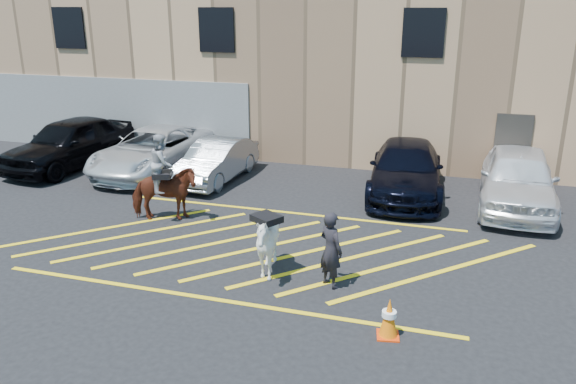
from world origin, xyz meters
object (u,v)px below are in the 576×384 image
(car_black_suv, at_px, (70,143))
(car_silver_sedan, at_px, (216,161))
(car_white_pickup, at_px, (153,151))
(saddled_white, at_px, (267,243))
(car_blue_suv, at_px, (406,169))
(traffic_cone, at_px, (389,318))
(mounted_bay, at_px, (164,186))
(car_white_suv, at_px, (518,178))
(handler, at_px, (331,250))

(car_black_suv, distance_m, car_silver_sedan, 5.50)
(car_white_pickup, relative_size, car_silver_sedan, 1.35)
(car_black_suv, bearing_deg, saddled_white, -24.92)
(car_blue_suv, relative_size, traffic_cone, 7.08)
(car_blue_suv, bearing_deg, mounted_bay, -148.62)
(car_white_suv, height_order, traffic_cone, car_white_suv)
(car_silver_sedan, distance_m, car_white_suv, 9.11)
(car_white_suv, distance_m, handler, 7.27)
(car_white_suv, xyz_separation_m, saddled_white, (-5.36, -6.01, -0.10))
(car_white_pickup, distance_m, traffic_cone, 11.85)
(car_white_pickup, bearing_deg, mounted_bay, -54.24)
(car_white_pickup, distance_m, mounted_bay, 4.73)
(car_silver_sedan, relative_size, mounted_bay, 1.69)
(car_blue_suv, xyz_separation_m, saddled_white, (-2.26, -6.37, -0.02))
(saddled_white, bearing_deg, car_white_pickup, 134.78)
(car_black_suv, height_order, mounted_bay, mounted_bay)
(car_black_suv, xyz_separation_m, traffic_cone, (11.98, -7.53, -0.50))
(car_white_suv, relative_size, traffic_cone, 6.73)
(car_black_suv, bearing_deg, car_white_suv, 8.08)
(car_black_suv, distance_m, car_white_pickup, 3.09)
(mounted_bay, bearing_deg, traffic_cone, -31.20)
(handler, xyz_separation_m, saddled_white, (-1.37, 0.07, -0.06))
(handler, relative_size, traffic_cone, 2.18)
(car_silver_sedan, bearing_deg, handler, -46.35)
(car_white_suv, distance_m, traffic_cone, 8.06)
(car_silver_sedan, height_order, mounted_bay, mounted_bay)
(car_silver_sedan, height_order, handler, handler)
(car_white_pickup, height_order, mounted_bay, mounted_bay)
(handler, distance_m, saddled_white, 1.38)
(handler, distance_m, mounted_bay, 5.50)
(mounted_bay, height_order, saddled_white, mounted_bay)
(car_blue_suv, height_order, handler, handler)
(car_silver_sedan, height_order, car_blue_suv, car_blue_suv)
(car_white_suv, height_order, handler, car_white_suv)
(traffic_cone, bearing_deg, car_white_suv, 70.99)
(car_white_pickup, height_order, car_white_suv, car_white_suv)
(handler, height_order, saddled_white, handler)
(car_silver_sedan, relative_size, saddled_white, 2.29)
(car_white_pickup, bearing_deg, car_white_suv, 1.85)
(handler, xyz_separation_m, traffic_cone, (1.36, -1.52, -0.43))
(car_white_pickup, bearing_deg, car_blue_suv, 3.89)
(traffic_cone, bearing_deg, car_black_suv, 147.86)
(car_white_suv, bearing_deg, mounted_bay, -154.45)
(car_white_suv, height_order, mounted_bay, mounted_bay)
(car_black_suv, distance_m, traffic_cone, 14.16)
(mounted_bay, bearing_deg, car_black_suv, 146.82)
(car_black_suv, relative_size, handler, 3.20)
(car_white_pickup, relative_size, car_blue_suv, 1.03)
(car_white_pickup, relative_size, traffic_cone, 7.30)
(car_white_suv, height_order, saddled_white, car_white_suv)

